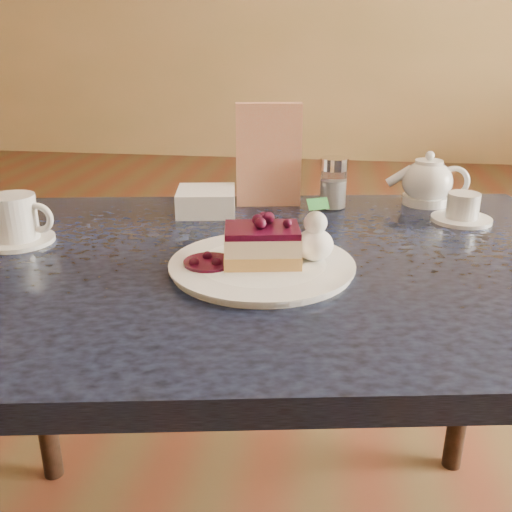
# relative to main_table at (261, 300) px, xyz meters

# --- Properties ---
(main_table) EXTENTS (1.34, 1.01, 0.76)m
(main_table) POSITION_rel_main_table_xyz_m (0.00, 0.00, 0.00)
(main_table) COLOR #171F3A
(main_table) RESTS_ON ground
(dessert_plate) EXTENTS (0.29, 0.29, 0.01)m
(dessert_plate) POSITION_rel_main_table_xyz_m (0.01, -0.05, 0.09)
(dessert_plate) COLOR white
(dessert_plate) RESTS_ON main_table
(cheesecake_slice) EXTENTS (0.13, 0.11, 0.06)m
(cheesecake_slice) POSITION_rel_main_table_xyz_m (0.01, -0.05, 0.12)
(cheesecake_slice) COLOR gold
(cheesecake_slice) RESTS_ON dessert_plate
(whipped_cream) EXTENTS (0.06, 0.06, 0.05)m
(whipped_cream) POSITION_rel_main_table_xyz_m (0.09, -0.03, 0.12)
(whipped_cream) COLOR white
(whipped_cream) RESTS_ON dessert_plate
(berry_sauce) EXTENTS (0.08, 0.08, 0.01)m
(berry_sauce) POSITION_rel_main_table_xyz_m (-0.08, -0.07, 0.09)
(berry_sauce) COLOR black
(berry_sauce) RESTS_ON dessert_plate
(coffee_set) EXTENTS (0.14, 0.13, 0.09)m
(coffee_set) POSITION_rel_main_table_xyz_m (-0.45, 0.02, 0.12)
(coffee_set) COLOR white
(coffee_set) RESTS_ON main_table
(tea_set) EXTENTS (0.22, 0.24, 0.11)m
(tea_set) POSITION_rel_main_table_xyz_m (0.34, 0.36, 0.12)
(tea_set) COLOR white
(tea_set) RESTS_ON main_table
(menu_card) EXTENTS (0.15, 0.05, 0.22)m
(menu_card) POSITION_rel_main_table_xyz_m (-0.03, 0.33, 0.19)
(menu_card) COLOR beige
(menu_card) RESTS_ON main_table
(sugar_shaker) EXTENTS (0.06, 0.06, 0.11)m
(sugar_shaker) POSITION_rel_main_table_xyz_m (0.12, 0.32, 0.14)
(sugar_shaker) COLOR white
(sugar_shaker) RESTS_ON main_table
(napkin_stack) EXTENTS (0.14, 0.14, 0.05)m
(napkin_stack) POSITION_rel_main_table_xyz_m (-0.15, 0.25, 0.11)
(napkin_stack) COLOR white
(napkin_stack) RESTS_ON main_table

